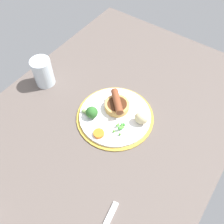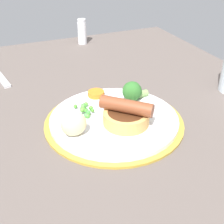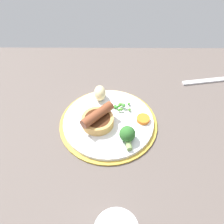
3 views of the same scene
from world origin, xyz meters
The scene contains 8 objects.
dining_table centered at (0.00, 0.00, 1.50)cm, with size 110.00×80.00×3.00cm, color #564C47.
dinner_plate centered at (0.30, -1.71, 3.57)cm, with size 27.01×27.01×1.40cm.
sausage_pudding centered at (2.85, -0.50, 6.29)cm, with size 8.71×8.81×4.98cm.
pea_pile centered at (-3.58, -6.39, 5.36)cm, with size 5.07×3.36×1.80cm.
broccoli_floret_near centered at (-4.92, 4.69, 6.36)cm, with size 4.12×5.94×4.12cm.
potato_chunk_0 centered at (2.58, -10.45, 6.58)cm, with size 4.60×3.45×4.36cm, color beige.
carrot_slice_0 centered at (-9.54, -1.82, 4.94)cm, with size 3.56×3.56×1.08cm, color orange.
salt_shaker centered at (-47.68, 7.77, 6.89)cm, with size 2.83×2.83×7.87cm.
Camera 2 is at (46.79, -22.10, 36.39)cm, focal length 50.00 mm.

